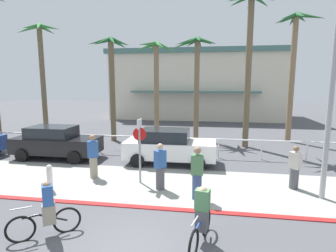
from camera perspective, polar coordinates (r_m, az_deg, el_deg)
The scene contains 21 objects.
ground_plane at distance 16.40m, azimuth 2.55°, elevation -4.87°, with size 80.00×80.00×0.00m, color #4C4C51.
sidewalk_strip at distance 10.91m, azimuth -0.92°, elevation -12.13°, with size 44.00×4.00×0.02m, color #9E9E93.
curb_paint at distance 9.11m, azimuth -3.16°, elevation -16.59°, with size 44.00×0.24×0.03m, color maroon.
building_backdrop at distance 32.06m, azimuth 5.99°, elevation 8.59°, with size 18.67×9.81×7.34m.
rail_fence at distance 14.76m, azimuth 1.93°, elevation -3.13°, with size 26.32×0.08×1.04m.
stop_sign_bike_lane at distance 10.71m, azimuth -5.91°, elevation -3.27°, with size 0.52×0.56×2.56m.
bollard_0 at distance 11.09m, azimuth -23.34°, elevation -9.78°, with size 0.20×0.20×1.00m.
palm_tree_1 at distance 22.72m, azimuth -24.87°, elevation 13.00°, with size 3.56×2.96×8.16m.
palm_tree_2 at distance 18.88m, azimuth -11.69°, elevation 11.94°, with size 2.95×2.62×6.89m.
palm_tree_3 at distance 20.01m, azimuth -2.52°, elevation 12.13°, with size 3.06×3.29×6.81m.
palm_tree_4 at distance 19.22m, azimuth 5.90°, elevation 13.36°, with size 3.18×3.32×6.99m.
palm_tree_5 at distance 17.49m, azimuth 16.68°, elevation 17.80°, with size 2.77×3.54×9.04m.
palm_tree_6 at distance 19.95m, azimuth 24.79°, elevation 14.73°, with size 3.15×3.45×8.33m.
car_black_1 at distance 15.50m, azimuth -22.24°, elevation -3.08°, with size 4.40×2.02×1.69m.
car_white_2 at distance 13.43m, azimuth 0.20°, elevation -4.20°, with size 4.40×2.02×1.69m.
cyclist_black_0 at distance 8.00m, azimuth -23.88°, elevation -15.82°, with size 1.54×1.08×1.50m.
cyclist_blue_1 at distance 7.12m, azimuth 6.98°, elevation -18.31°, with size 0.49×1.78×1.50m.
pedestrian_0 at distance 11.34m, azimuth 24.81°, elevation -8.16°, with size 0.45×0.48×1.65m.
pedestrian_1 at distance 9.44m, azimuth 6.05°, elevation -10.09°, with size 0.41×0.33×1.85m.
pedestrian_2 at distance 11.87m, azimuth -15.26°, elevation -6.38°, with size 0.44×0.37×1.83m.
pedestrian_3 at distance 10.23m, azimuth -1.64°, elevation -8.79°, with size 0.46×0.47×1.76m.
Camera 1 is at (1.75, -5.82, 3.97)m, focal length 29.36 mm.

